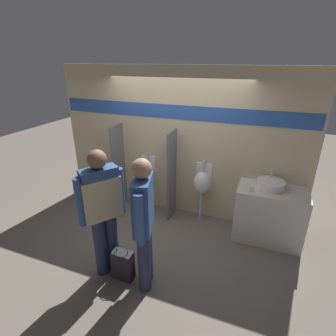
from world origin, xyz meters
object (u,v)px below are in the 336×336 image
at_px(sink_basin, 271,184).
at_px(cell_phone, 252,189).
at_px(person_in_vest, 102,206).
at_px(person_with_lanyard, 144,221).
at_px(urinal_far, 202,182).
at_px(toilet, 95,189).
at_px(shopping_bag, 123,265).
at_px(urinal_near_counter, 146,173).

relative_size(sink_basin, cell_phone, 3.12).
bearing_deg(person_in_vest, person_with_lanyard, -57.47).
bearing_deg(urinal_far, sink_basin, -5.15).
relative_size(toilet, person_with_lanyard, 0.49).
bearing_deg(cell_phone, person_in_vest, -140.39).
distance_m(sink_basin, urinal_far, 1.15).
bearing_deg(shopping_bag, sink_basin, 44.05).
relative_size(sink_basin, person_with_lanyard, 0.24).
height_order(person_with_lanyard, shopping_bag, person_with_lanyard).
distance_m(toilet, person_with_lanyard, 2.58).
relative_size(toilet, person_in_vest, 0.48).
bearing_deg(person_with_lanyard, sink_basin, -57.32).
xyz_separation_m(person_in_vest, person_with_lanyard, (0.60, -0.03, -0.06)).
bearing_deg(shopping_bag, person_in_vest, 169.09).
height_order(urinal_near_counter, person_in_vest, person_in_vest).
bearing_deg(person_with_lanyard, urinal_far, -26.02).
bearing_deg(toilet, person_with_lanyard, -39.60).
bearing_deg(urinal_near_counter, cell_phone, -8.23).
relative_size(cell_phone, shopping_bag, 0.25).
distance_m(cell_phone, person_in_vest, 2.27).
bearing_deg(toilet, urinal_near_counter, 8.93).
xyz_separation_m(urinal_far, person_with_lanyard, (-0.28, -1.75, 0.24)).
bearing_deg(urinal_far, person_with_lanyard, -99.15).
height_order(person_in_vest, person_with_lanyard, person_in_vest).
height_order(sink_basin, person_with_lanyard, person_with_lanyard).
distance_m(cell_phone, shopping_bag, 2.21).
height_order(urinal_far, shopping_bag, urinal_far).
xyz_separation_m(person_with_lanyard, shopping_bag, (-0.33, -0.03, -0.77)).
relative_size(cell_phone, person_in_vest, 0.08).
xyz_separation_m(cell_phone, urinal_far, (-0.86, 0.28, -0.16)).
xyz_separation_m(cell_phone, urinal_near_counter, (-1.96, 0.28, -0.16)).
bearing_deg(shopping_bag, toilet, 134.59).
bearing_deg(shopping_bag, urinal_far, 71.12).
xyz_separation_m(cell_phone, toilet, (-3.05, 0.11, -0.62)).
distance_m(sink_basin, shopping_bag, 2.53).
xyz_separation_m(toilet, person_with_lanyard, (1.91, -1.58, 0.70)).
distance_m(sink_basin, cell_phone, 0.33).
bearing_deg(shopping_bag, urinal_near_counter, 105.33).
bearing_deg(sink_basin, toilet, -178.78).
bearing_deg(person_with_lanyard, person_in_vest, 70.57).
bearing_deg(urinal_near_counter, shopping_bag, -74.67).
xyz_separation_m(cell_phone, shopping_bag, (-1.47, -1.50, -0.69)).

